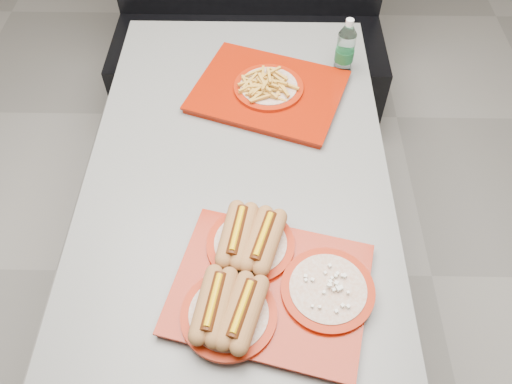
{
  "coord_description": "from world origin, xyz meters",
  "views": [
    {
      "loc": [
        0.07,
        -1.02,
        1.89
      ],
      "look_at": [
        0.06,
        -0.2,
        0.83
      ],
      "focal_mm": 35.0,
      "sensor_mm": 36.0,
      "label": 1
    }
  ],
  "objects_px": {
    "diner_table": "(239,189)",
    "booth_bench": "(249,37)",
    "tray_far": "(269,89)",
    "water_bottle": "(345,50)",
    "tray_near": "(263,282)"
  },
  "relations": [
    {
      "from": "diner_table",
      "to": "booth_bench",
      "type": "bearing_deg",
      "value": 90.0
    },
    {
      "from": "booth_bench",
      "to": "diner_table",
      "type": "bearing_deg",
      "value": -90.0
    },
    {
      "from": "tray_far",
      "to": "water_bottle",
      "type": "distance_m",
      "value": 0.3
    },
    {
      "from": "tray_far",
      "to": "water_bottle",
      "type": "height_order",
      "value": "water_bottle"
    },
    {
      "from": "tray_far",
      "to": "water_bottle",
      "type": "bearing_deg",
      "value": 27.13
    },
    {
      "from": "booth_bench",
      "to": "tray_near",
      "type": "xyz_separation_m",
      "value": [
        0.08,
        -1.54,
        0.39
      ]
    },
    {
      "from": "diner_table",
      "to": "booth_bench",
      "type": "height_order",
      "value": "booth_bench"
    },
    {
      "from": "tray_near",
      "to": "tray_far",
      "type": "height_order",
      "value": "tray_near"
    },
    {
      "from": "diner_table",
      "to": "water_bottle",
      "type": "xyz_separation_m",
      "value": [
        0.35,
        0.41,
        0.25
      ]
    },
    {
      "from": "diner_table",
      "to": "booth_bench",
      "type": "xyz_separation_m",
      "value": [
        0.0,
        1.09,
        -0.18
      ]
    },
    {
      "from": "diner_table",
      "to": "water_bottle",
      "type": "height_order",
      "value": "water_bottle"
    },
    {
      "from": "booth_bench",
      "to": "tray_far",
      "type": "xyz_separation_m",
      "value": [
        0.09,
        -0.82,
        0.38
      ]
    },
    {
      "from": "booth_bench",
      "to": "tray_far",
      "type": "height_order",
      "value": "booth_bench"
    },
    {
      "from": "diner_table",
      "to": "tray_near",
      "type": "height_order",
      "value": "tray_near"
    },
    {
      "from": "booth_bench",
      "to": "water_bottle",
      "type": "height_order",
      "value": "booth_bench"
    }
  ]
}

